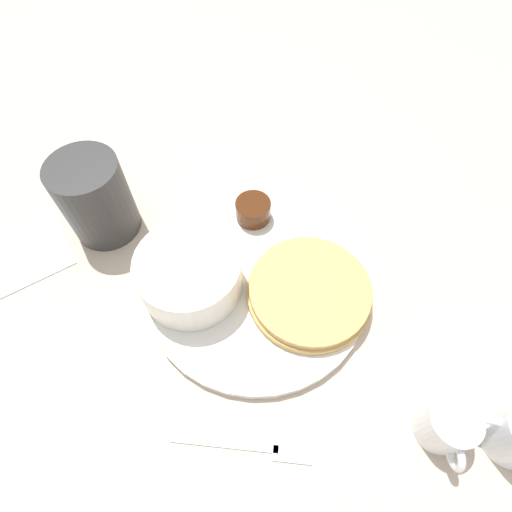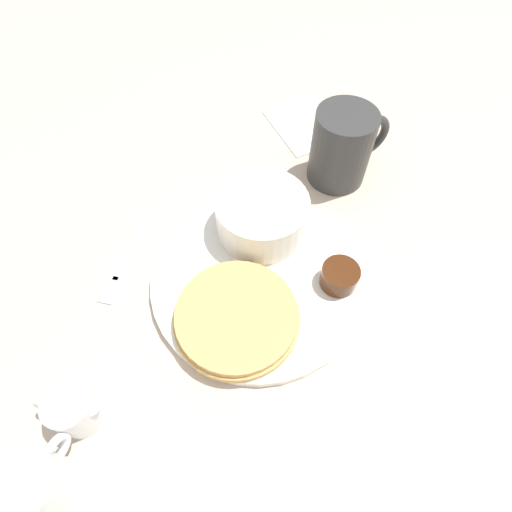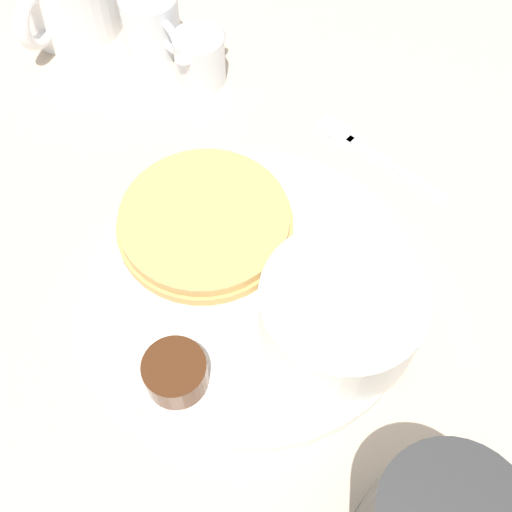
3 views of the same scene
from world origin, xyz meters
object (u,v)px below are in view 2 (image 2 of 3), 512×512
object	(u,v)px
plate	(257,279)
creamer_pitcher_near	(74,408)
creamer_pitcher_far	(36,484)
bowl	(262,214)
coffee_mug	(343,147)
fork	(121,267)

from	to	relation	value
plate	creamer_pitcher_near	bearing A→B (deg)	-83.91
creamer_pitcher_near	creamer_pitcher_far	world-z (taller)	creamer_pitcher_far
bowl	coffee_mug	distance (m)	0.15
bowl	plate	bearing A→B (deg)	-39.51
plate	creamer_pitcher_near	distance (m)	0.23
creamer_pitcher_far	bowl	bearing A→B (deg)	110.75
bowl	coffee_mug	bearing A→B (deg)	98.96
plate	bowl	xyz separation A→B (m)	(-0.06, 0.05, 0.03)
creamer_pitcher_near	creamer_pitcher_far	bearing A→B (deg)	-48.82
coffee_mug	creamer_pitcher_far	bearing A→B (deg)	-72.84
creamer_pitcher_far	coffee_mug	bearing A→B (deg)	107.16
bowl	coffee_mug	size ratio (longest dim) A/B	0.97
creamer_pitcher_near	creamer_pitcher_far	xyz separation A→B (m)	(0.04, -0.05, 0.00)
bowl	fork	world-z (taller)	bowl
creamer_pitcher_near	coffee_mug	bearing A→B (deg)	103.71
plate	bowl	world-z (taller)	bowl
coffee_mug	creamer_pitcher_far	distance (m)	0.50
plate	bowl	distance (m)	0.08
plate	creamer_pitcher_far	size ratio (longest dim) A/B	3.57
coffee_mug	bowl	bearing A→B (deg)	-81.04
bowl	creamer_pitcher_near	xyz separation A→B (m)	(0.08, -0.28, -0.01)
creamer_pitcher_near	fork	distance (m)	0.17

